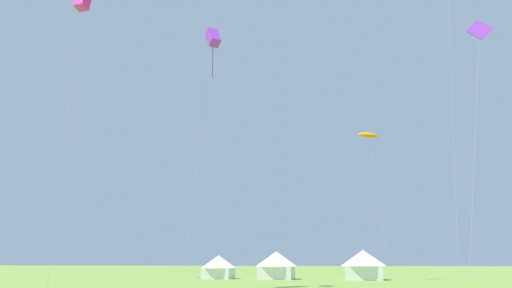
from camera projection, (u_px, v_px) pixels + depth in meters
kite_purple_box at (213, 38)px, 44.92m from camera, size 2.29×3.13×21.73m
kite_purple_diamond at (479, 37)px, 32.74m from camera, size 3.12×2.05×17.03m
kite_orange_parafoil at (368, 135)px, 61.12m from camera, size 2.97×2.98×16.85m
festival_tent_right at (219, 266)px, 61.67m from camera, size 4.13×4.13×2.68m
festival_tent_left at (276, 264)px, 60.36m from camera, size 4.79×4.79×3.12m
festival_tent_center at (364, 263)px, 58.43m from camera, size 5.01×5.01×3.26m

